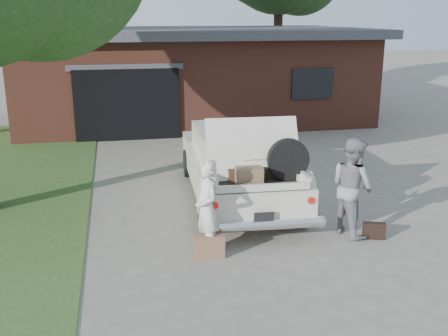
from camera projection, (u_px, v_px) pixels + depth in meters
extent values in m
plane|color=gray|center=(231.00, 237.00, 9.23)|extent=(90.00, 90.00, 0.00)
cube|color=brown|center=(191.00, 77.00, 19.80)|extent=(12.00, 7.00, 3.00)
cube|color=#4C4C51|center=(190.00, 32.00, 19.34)|extent=(12.80, 7.80, 0.30)
cube|color=black|center=(127.00, 105.00, 16.18)|extent=(3.20, 0.30, 2.20)
cube|color=#4C4C51|center=(125.00, 67.00, 15.79)|extent=(3.50, 0.12, 0.18)
cube|color=black|center=(312.00, 84.00, 17.16)|extent=(1.40, 0.08, 1.00)
cylinder|color=#38281E|center=(278.00, 39.00, 25.91)|extent=(0.44, 0.44, 5.25)
cube|color=beige|center=(237.00, 170.00, 11.07)|extent=(2.15, 5.06, 0.65)
cube|color=beige|center=(235.00, 140.00, 11.19)|extent=(1.74, 2.07, 0.52)
cube|color=black|center=(227.00, 132.00, 12.09)|extent=(1.54, 0.16, 0.44)
cube|color=black|center=(243.00, 152.00, 10.30)|extent=(1.54, 0.16, 0.44)
cylinder|color=black|center=(205.00, 214.00, 9.42)|extent=(0.25, 0.67, 0.66)
cylinder|color=black|center=(299.00, 208.00, 9.68)|extent=(0.25, 0.67, 0.66)
cylinder|color=black|center=(189.00, 163.00, 12.63)|extent=(0.25, 0.67, 0.66)
cylinder|color=black|center=(260.00, 160.00, 12.88)|extent=(0.25, 0.67, 0.66)
cylinder|color=silver|center=(264.00, 225.00, 8.73)|extent=(2.05, 0.28, 0.18)
cylinder|color=#A5140F|center=(215.00, 205.00, 8.57)|extent=(0.12, 0.11, 0.12)
cylinder|color=#A5140F|center=(310.00, 200.00, 8.81)|extent=(0.12, 0.11, 0.12)
cube|color=black|center=(264.00, 217.00, 8.67)|extent=(0.34, 0.04, 0.17)
cube|color=black|center=(256.00, 181.00, 9.18)|extent=(1.60, 1.17, 0.04)
cube|color=beige|center=(211.00, 178.00, 9.04)|extent=(0.12, 1.10, 0.18)
cube|color=beige|center=(300.00, 174.00, 9.27)|extent=(0.12, 1.10, 0.18)
cube|color=beige|center=(263.00, 188.00, 8.65)|extent=(1.59, 0.14, 0.12)
cube|color=beige|center=(253.00, 148.00, 9.30)|extent=(1.70, 0.66, 1.03)
cube|color=#44281D|center=(245.00, 174.00, 9.18)|extent=(0.64, 0.43, 0.20)
cube|color=brown|center=(249.00, 176.00, 8.86)|extent=(0.46, 0.31, 0.31)
cube|color=black|center=(257.00, 171.00, 9.32)|extent=(0.68, 0.47, 0.21)
cube|color=#A18652|center=(254.00, 161.00, 9.38)|extent=(0.45, 0.31, 0.15)
cylinder|color=black|center=(288.00, 159.00, 9.11)|extent=(0.74, 0.20, 0.73)
imported|color=beige|center=(207.00, 209.00, 8.33)|extent=(0.49, 0.65, 1.60)
imported|color=gray|center=(352.00, 187.00, 9.16)|extent=(0.87, 1.00, 1.75)
cube|color=#875E44|center=(209.00, 246.00, 8.40)|extent=(0.51, 0.19, 0.39)
cube|color=black|center=(374.00, 231.00, 9.13)|extent=(0.40, 0.23, 0.30)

